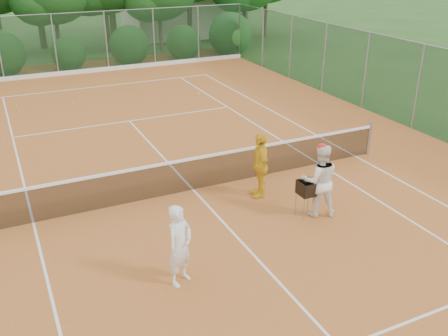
# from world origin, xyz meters

# --- Properties ---
(ground) EXTENTS (120.00, 120.00, 0.00)m
(ground) POSITION_xyz_m (0.00, 0.00, 0.00)
(ground) COLOR #264B1B
(ground) RESTS_ON ground
(clay_court) EXTENTS (18.00, 36.00, 0.02)m
(clay_court) POSITION_xyz_m (0.00, 0.00, 0.01)
(clay_court) COLOR #B46629
(clay_court) RESTS_ON ground
(club_building) EXTENTS (8.00, 5.00, 3.00)m
(club_building) POSITION_xyz_m (9.00, 24.00, 1.50)
(club_building) COLOR beige
(club_building) RESTS_ON ground
(tennis_net) EXTENTS (11.97, 0.10, 1.10)m
(tennis_net) POSITION_xyz_m (0.00, 0.00, 0.53)
(tennis_net) COLOR gray
(tennis_net) RESTS_ON clay_court
(player_white) EXTENTS (0.73, 0.66, 1.68)m
(player_white) POSITION_xyz_m (-1.72, -3.60, 0.86)
(player_white) COLOR white
(player_white) RESTS_ON clay_court
(player_center_grp) EXTENTS (1.08, 0.97, 1.86)m
(player_center_grp) POSITION_xyz_m (2.27, -2.49, 0.94)
(player_center_grp) COLOR white
(player_center_grp) RESTS_ON clay_court
(player_yellow) EXTENTS (0.65, 1.09, 1.74)m
(player_yellow) POSITION_xyz_m (1.46, -1.01, 0.89)
(player_yellow) COLOR yellow
(player_yellow) RESTS_ON clay_court
(ball_hopper) EXTENTS (0.40, 0.40, 0.93)m
(ball_hopper) POSITION_xyz_m (1.96, -2.44, 0.76)
(ball_hopper) COLOR gray
(ball_hopper) RESTS_ON clay_court
(stray_ball_a) EXTENTS (0.07, 0.07, 0.07)m
(stray_ball_a) POSITION_xyz_m (-3.68, 10.24, 0.05)
(stray_ball_a) COLOR yellow
(stray_ball_a) RESTS_ON clay_court
(stray_ball_b) EXTENTS (0.07, 0.07, 0.07)m
(stray_ball_b) POSITION_xyz_m (-1.51, 9.73, 0.05)
(stray_ball_b) COLOR yellow
(stray_ball_b) RESTS_ON clay_court
(stray_ball_c) EXTENTS (0.07, 0.07, 0.07)m
(stray_ball_c) POSITION_xyz_m (3.78, 8.67, 0.05)
(stray_ball_c) COLOR #DDEF37
(stray_ball_c) RESTS_ON clay_court
(court_markings) EXTENTS (11.03, 23.83, 0.01)m
(court_markings) POSITION_xyz_m (0.00, 0.00, 0.02)
(court_markings) COLOR white
(court_markings) RESTS_ON clay_court
(fence_back) EXTENTS (18.07, 0.07, 3.00)m
(fence_back) POSITION_xyz_m (0.00, 15.00, 1.52)
(fence_back) COLOR #19381E
(fence_back) RESTS_ON clay_court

